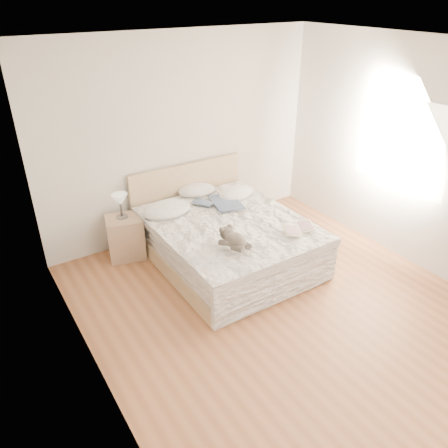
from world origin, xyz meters
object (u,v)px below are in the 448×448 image
Objects in this scene: nightstand at (126,237)px; photo_book at (163,212)px; bed at (225,239)px; teddy_bear at (236,246)px; childrens_book at (299,229)px; table_lamp at (120,201)px.

photo_book is (0.44, -0.25, 0.35)m from nightstand.
nightstand is 0.62m from photo_book.
bed is 1.29m from nightstand.
teddy_bear is at bearing -63.43° from nightstand.
bed is 5.95× the size of teddy_bear.
nightstand is at bearing 143.32° from bed.
childrens_book reaches higher than nightstand.
teddy_bear is (-0.86, 0.05, 0.02)m from childrens_book.
teddy_bear reaches higher than photo_book.
nightstand is at bearing 163.37° from childrens_book.
nightstand is 1.55× the size of teddy_bear.
table_lamp reaches higher than photo_book.
nightstand is 1.67m from teddy_bear.
table_lamp is 0.55m from photo_book.
teddy_bear is (0.28, -1.21, 0.02)m from photo_book.
table_lamp is (-0.00, 0.03, 0.51)m from nightstand.
childrens_book is at bearing -43.45° from nightstand.
teddy_bear is at bearing -114.40° from bed.
childrens_book is 0.86m from teddy_bear.
nightstand is at bearing 107.81° from teddy_bear.
bed is at bearing -36.68° from nightstand.
bed reaches higher than childrens_book.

